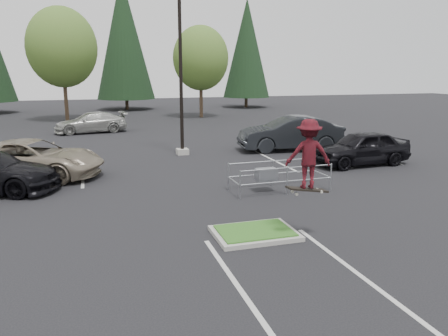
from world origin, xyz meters
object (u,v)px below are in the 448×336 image
object	(u,v)px
car_far_silver	(91,123)
car_r_black	(361,148)
decid_b	(62,50)
light_pole	(181,66)
car_l_tan	(31,159)
conif_c	(247,48)
car_r_charc	(290,133)
skateboarder	(309,154)
decid_c	(201,60)
cart_corral	(269,174)
conif_b	(124,38)

from	to	relation	value
car_far_silver	car_r_black	bearing A→B (deg)	30.55
car_r_black	decid_b	bearing A→B (deg)	-153.01
light_pole	car_l_tan	size ratio (longest dim) A/B	1.77
light_pole	conif_c	bearing A→B (deg)	63.85
car_r_charc	car_r_black	size ratio (longest dim) A/B	1.21
decid_b	skateboarder	distance (m)	32.17
decid_c	cart_corral	xyz separation A→B (m)	(-3.90, -25.84, -4.61)
conif_b	car_far_silver	distance (m)	20.22
cart_corral	conif_c	bearing A→B (deg)	70.23
conif_c	car_r_black	world-z (taller)	conif_c
decid_b	light_pole	bearing A→B (deg)	-70.65
decid_c	conif_b	distance (m)	12.51
conif_c	cart_corral	size ratio (longest dim) A/B	3.43
decid_b	car_l_tan	world-z (taller)	decid_b
decid_b	car_l_tan	size ratio (longest dim) A/B	1.69
cart_corral	car_r_charc	size ratio (longest dim) A/B	0.64
decid_b	decid_c	distance (m)	12.05
light_pole	car_far_silver	bearing A→B (deg)	114.24
car_r_black	decid_c	bearing A→B (deg)	-178.75
conif_b	decid_c	bearing A→B (deg)	-60.68
decid_c	car_l_tan	distance (m)	24.86
cart_corral	skateboarder	xyz separation A→B (m)	(-0.89, -4.58, 1.63)
car_r_charc	conif_c	bearing A→B (deg)	171.80
decid_b	car_r_black	bearing A→B (deg)	-59.23
skateboarder	car_r_charc	xyz separation A→B (m)	(5.30, 12.09, -1.33)
cart_corral	decid_b	bearing A→B (deg)	105.74
conif_b	car_far_silver	bearing A→B (deg)	-102.21
light_pole	cart_corral	world-z (taller)	light_pole
light_pole	car_l_tan	xyz separation A→B (m)	(-7.00, -3.19, -3.77)
decid_b	conif_c	world-z (taller)	conif_c
conif_b	car_r_charc	bearing A→B (deg)	-77.37
skateboarder	car_r_charc	bearing A→B (deg)	-99.63
decid_b	car_far_silver	bearing A→B (deg)	-76.76
conif_c	conif_b	bearing A→B (deg)	175.91
conif_c	cart_corral	bearing A→B (deg)	-108.54
light_pole	cart_corral	size ratio (longest dim) A/B	2.78
skateboarder	car_r_charc	distance (m)	13.27
conif_b	cart_corral	distance (m)	37.27
car_r_charc	car_far_silver	bearing A→B (deg)	-128.20
car_l_tan	car_r_charc	size ratio (longest dim) A/B	1.00
conif_c	skateboarder	size ratio (longest dim) A/B	6.43
light_pole	car_r_black	size ratio (longest dim) A/B	2.15
decid_b	conif_b	world-z (taller)	conif_b
decid_b	car_l_tan	bearing A→B (deg)	-91.29
car_r_black	conif_b	bearing A→B (deg)	-170.35
conif_c	car_r_black	distance (m)	33.60
skateboarder	car_l_tan	distance (m)	12.24
cart_corral	decid_c	bearing A→B (deg)	80.18
decid_b	conif_c	xyz separation A→B (m)	(20.01, 8.97, 0.80)
car_r_charc	car_r_black	world-z (taller)	car_r_charc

